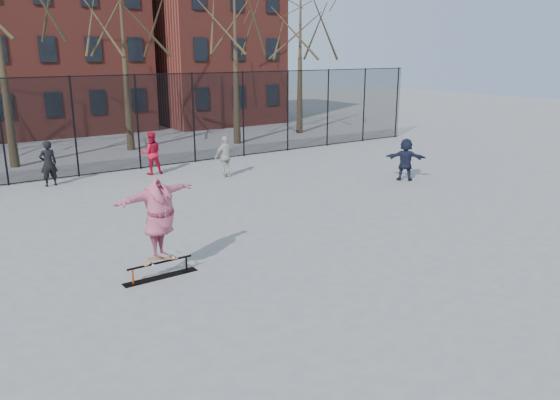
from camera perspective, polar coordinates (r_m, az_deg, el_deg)
ground at (r=12.67m, az=2.15°, el=-7.51°), size 100.00×100.00×0.00m
skate_rail at (r=12.60m, az=-12.38°, el=-7.27°), size 1.72×0.26×0.38m
skateboard at (r=12.52m, az=-12.24°, el=-6.06°), size 0.76×0.18×0.09m
skater at (r=12.21m, az=-12.49°, el=-1.92°), size 2.28×1.36×1.80m
bystander_black at (r=22.10m, az=-23.05°, el=3.53°), size 0.65×0.45×1.72m
bystander_red at (r=22.96m, az=-13.29°, el=4.79°), size 0.97×0.82×1.75m
bystander_white at (r=21.93m, az=-5.71°, el=4.52°), size 0.98×0.42×1.66m
bystander_navy at (r=21.82m, az=12.99°, el=4.16°), size 1.42×1.46×1.67m
fence at (r=23.55m, az=-17.44°, el=7.66°), size 34.03×0.07×4.00m
rowhouses at (r=36.16m, az=-23.47°, el=15.95°), size 29.00×7.00×13.00m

